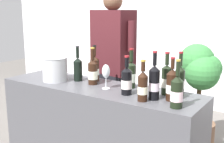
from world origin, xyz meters
TOP-DOWN VIEW (x-y plane):
  - wall_back at (0.00, 2.60)m, footprint 8.00×0.10m
  - counter at (0.00, 0.00)m, footprint 1.82×0.52m
  - wine_bottle_0 at (0.58, 0.11)m, footprint 0.08×0.08m
  - wine_bottle_1 at (0.26, 0.13)m, footprint 0.08×0.08m
  - wine_bottle_2 at (0.51, -0.14)m, footprint 0.07×0.07m
  - wine_bottle_3 at (0.33, -0.06)m, footprint 0.08×0.08m
  - wine_bottle_4 at (-0.13, 0.14)m, footprint 0.08×0.08m
  - wine_bottle_5 at (-0.08, 0.04)m, footprint 0.08×0.08m
  - wine_bottle_6 at (-0.27, 0.07)m, footprint 0.08×0.08m
  - wine_bottle_7 at (0.56, -0.06)m, footprint 0.08×0.08m
  - wine_bottle_8 at (0.68, -0.01)m, footprint 0.08×0.08m
  - wine_bottle_9 at (0.68, 0.14)m, footprint 0.07×0.07m
  - wine_bottle_10 at (0.77, -0.14)m, footprint 0.08×0.08m
  - wine_glass at (0.10, -0.01)m, footprint 0.07×0.07m
  - ice_bucket at (-0.45, -0.05)m, footprint 0.23×0.23m
  - person_server at (-0.21, 0.56)m, footprint 0.59×0.32m
  - potted_shrub at (0.51, 1.19)m, footprint 0.48×0.50m

SIDE VIEW (x-z plane):
  - counter at x=0.00m, z-range 0.00..0.91m
  - potted_shrub at x=0.51m, z-range 0.20..1.39m
  - person_server at x=-0.21m, z-range -0.02..1.71m
  - wine_bottle_3 at x=0.33m, z-range 0.86..1.17m
  - wine_bottle_10 at x=0.77m, z-range 0.85..1.18m
  - wine_bottle_5 at x=-0.08m, z-range 0.86..1.18m
  - ice_bucket at x=-0.45m, z-range 0.91..1.13m
  - wine_bottle_2 at x=0.51m, z-range 0.87..1.17m
  - wine_bottle_1 at x=0.26m, z-range 0.86..1.19m
  - wine_bottle_8 at x=0.68m, z-range 0.87..1.18m
  - wine_bottle_6 at x=-0.27m, z-range 0.86..1.19m
  - wine_bottle_9 at x=0.68m, z-range 0.86..1.20m
  - wine_bottle_4 at x=-0.13m, z-range 0.86..1.19m
  - wine_bottle_0 at x=0.58m, z-range 0.86..1.19m
  - wine_bottle_7 at x=0.56m, z-range 0.86..1.22m
  - wine_glass at x=0.10m, z-range 0.94..1.15m
  - wall_back at x=0.00m, z-range 0.00..2.80m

